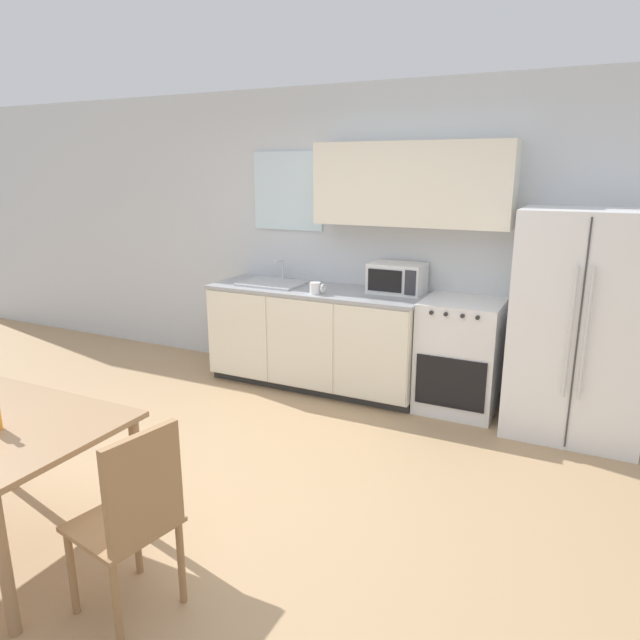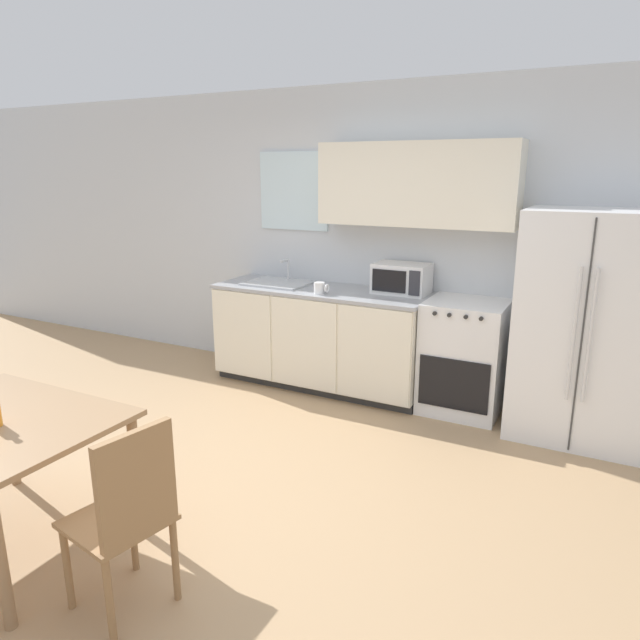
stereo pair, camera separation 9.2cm
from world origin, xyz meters
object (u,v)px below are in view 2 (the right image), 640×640
at_px(refrigerator, 585,327).
at_px(dining_chair_side, 128,509).
at_px(coffee_mug, 320,288).
at_px(microwave, 402,278).
at_px(oven_range, 464,357).

distance_m(refrigerator, dining_chair_side, 3.34).
height_order(refrigerator, coffee_mug, refrigerator).
relative_size(microwave, coffee_mug, 3.56).
bearing_deg(oven_range, dining_chair_side, -103.89).
distance_m(oven_range, refrigerator, 0.96).
distance_m(oven_range, dining_chair_side, 3.06).
height_order(oven_range, refrigerator, refrigerator).
bearing_deg(microwave, refrigerator, -6.39).
bearing_deg(refrigerator, coffee_mug, -174.89).
bearing_deg(refrigerator, microwave, 173.61).
distance_m(oven_range, coffee_mug, 1.34).
height_order(oven_range, coffee_mug, coffee_mug).
xyz_separation_m(refrigerator, coffee_mug, (-2.09, -0.19, 0.13)).
bearing_deg(oven_range, refrigerator, -3.75).
height_order(oven_range, microwave, microwave).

